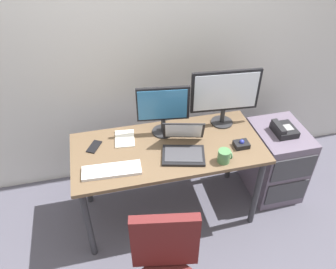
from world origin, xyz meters
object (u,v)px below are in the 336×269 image
desk_phone (284,130)px  coffee_mug (224,156)px  monitor_main (225,94)px  monitor_side (163,108)px  trackball_mouse (241,144)px  keyboard (112,170)px  cell_phone (94,147)px  laptop (183,146)px  paper_notepad (125,139)px  file_cabinet (275,161)px

desk_phone → coffee_mug: coffee_mug is taller
desk_phone → monitor_main: bearing=162.0°
monitor_main → monitor_side: monitor_main is taller
monitor_main → trackball_mouse: bearing=-83.7°
keyboard → cell_phone: (-0.10, 0.30, -0.01)m
monitor_main → monitor_side: (-0.50, -0.01, -0.05)m
keyboard → laptop: 0.55m
keyboard → trackball_mouse: size_ratio=3.79×
monitor_main → paper_notepad: (-0.81, -0.03, -0.27)m
monitor_side → cell_phone: monitor_side is taller
monitor_side → trackball_mouse: bearing=-30.3°
desk_phone → trackball_mouse: 0.49m
keyboard → paper_notepad: keyboard is taller
monitor_main → keyboard: monitor_main is taller
laptop → coffee_mug: 0.31m
monitor_main → cell_phone: (-1.05, -0.07, -0.27)m
monitor_side → laptop: 0.33m
monitor_main → cell_phone: bearing=-176.2°
file_cabinet → coffee_mug: coffee_mug is taller
monitor_side → keyboard: size_ratio=0.98×
monitor_main → laptop: monitor_main is taller
paper_notepad → coffee_mug: bearing=-32.2°
monitor_side → coffee_mug: monitor_side is taller
monitor_side → trackball_mouse: monitor_side is taller
coffee_mug → paper_notepad: (-0.66, 0.42, -0.04)m
monitor_main → monitor_side: 0.50m
monitor_side → coffee_mug: 0.59m
paper_notepad → desk_phone: bearing=-5.7°
monitor_side → monitor_main: bearing=1.1°
paper_notepad → monitor_main: bearing=2.0°
file_cabinet → cell_phone: size_ratio=4.71×
coffee_mug → cell_phone: 0.98m
trackball_mouse → file_cabinet: bearing=21.2°
laptop → trackball_mouse: (0.44, -0.05, -0.03)m
file_cabinet → laptop: laptop is taller
desk_phone → monitor_main: size_ratio=0.36×
file_cabinet → desk_phone: bearing=-116.8°
paper_notepad → laptop: bearing=-31.0°
keyboard → cell_phone: bearing=109.1°
laptop → trackball_mouse: 0.45m
laptop → paper_notepad: (-0.41, 0.24, -0.04)m
keyboard → paper_notepad: 0.36m
laptop → coffee_mug: laptop is taller
keyboard → cell_phone: 0.31m
laptop → paper_notepad: 0.48m
keyboard → laptop: (0.54, 0.09, 0.04)m
file_cabinet → cell_phone: bearing=177.3°
file_cabinet → trackball_mouse: size_ratio=6.08×
file_cabinet → monitor_side: (-1.00, 0.13, 0.64)m
file_cabinet → coffee_mug: (-0.65, -0.30, 0.46)m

